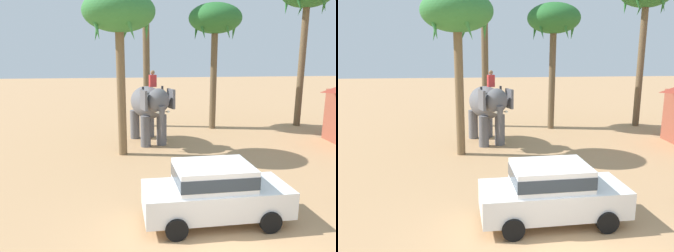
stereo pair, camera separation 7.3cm
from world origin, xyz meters
TOP-DOWN VIEW (x-y plane):
  - car_sedan_foreground at (0.23, 1.70)m, footprint 4.14×1.96m
  - elephant_with_mahout at (-1.01, 10.47)m, footprint 2.45×4.02m
  - palm_tree_left_of_road at (-2.40, 8.48)m, footprint 3.20×3.20m
  - palm_tree_far_back at (3.23, 13.43)m, footprint 3.20×3.20m

SIDE VIEW (x-z plane):
  - car_sedan_foreground at x=0.23m, z-range 0.08..1.78m
  - elephant_with_mahout at x=-1.01m, z-range 0.05..3.93m
  - palm_tree_left_of_road at x=-2.40m, z-range 2.61..10.01m
  - palm_tree_far_back at x=3.23m, z-range 2.73..10.40m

